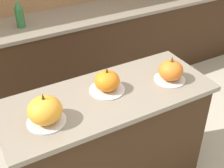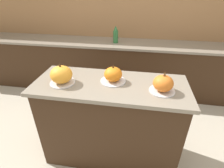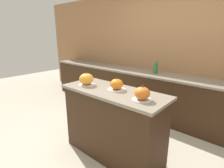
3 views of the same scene
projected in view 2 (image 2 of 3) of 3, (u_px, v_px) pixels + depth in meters
name	position (u px, v px, depth m)	size (l,w,h in m)	color
ground_plane	(111.00, 153.00, 2.05)	(12.00, 12.00, 0.00)	#BCB29E
wall_back	(129.00, 16.00, 2.95)	(8.00, 0.06, 2.50)	#9E7047
kitchen_island	(110.00, 122.00, 1.81)	(1.40, 0.57, 0.94)	#382314
back_counter	(125.00, 67.00, 3.07)	(6.00, 0.60, 0.88)	#382314
pumpkin_cake_left	(61.00, 75.00, 1.55)	(0.23, 0.23, 0.20)	silver
pumpkin_cake_center	(113.00, 75.00, 1.58)	(0.23, 0.23, 0.17)	silver
pumpkin_cake_right	(163.00, 84.00, 1.43)	(0.21, 0.21, 0.18)	silver
bottle_tall	(116.00, 35.00, 2.79)	(0.08, 0.08, 0.27)	#2D6B38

